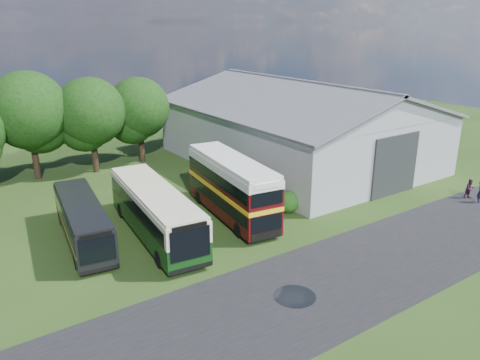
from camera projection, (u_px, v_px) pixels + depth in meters
ground at (280, 265)px, 27.28m from camera, size 120.00×120.00×0.00m
asphalt_road at (355, 272)px, 26.55m from camera, size 60.00×8.00×0.02m
puddle at (295, 297)px, 24.13m from camera, size 2.20×2.20×0.01m
storage_shed at (297, 120)px, 46.46m from camera, size 18.80×24.80×8.15m
tree_mid at (29, 111)px, 40.35m from camera, size 6.80×6.80×9.60m
tree_right_a at (90, 112)px, 42.41m from camera, size 6.26×6.26×8.83m
tree_right_b at (139, 108)px, 45.80m from camera, size 5.98×5.98×8.45m
shrub_front at (288, 211)px, 34.96m from camera, size 1.70×1.70×1.70m
shrub_mid at (271, 203)px, 36.52m from camera, size 1.60×1.60×1.60m
shrub_back at (256, 196)px, 38.08m from camera, size 1.80×1.80×1.80m
bus_green_single at (155, 211)px, 30.44m from camera, size 3.98×12.08×3.27m
bus_maroon_double at (232, 188)px, 33.46m from camera, size 3.92×10.41×4.37m
bus_dark_single at (83, 221)px, 29.75m from camera, size 3.59×10.10×2.73m
visitor_a at (480, 192)px, 36.40m from camera, size 0.73×0.62×1.72m
visitor_b at (470, 189)px, 37.30m from camera, size 0.92×0.81×1.60m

